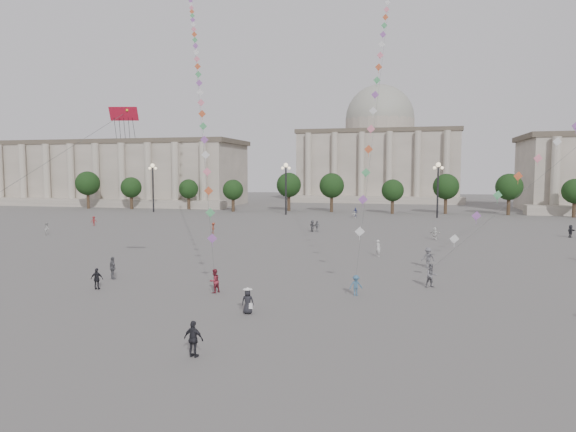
# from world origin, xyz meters

# --- Properties ---
(ground) EXTENTS (360.00, 360.00, 0.00)m
(ground) POSITION_xyz_m (0.00, 0.00, 0.00)
(ground) COLOR #5E5B59
(ground) RESTS_ON ground
(hall_west) EXTENTS (84.00, 26.22, 17.20)m
(hall_west) POSITION_xyz_m (-75.00, 93.89, 8.43)
(hall_west) COLOR gray
(hall_west) RESTS_ON ground
(hall_central) EXTENTS (48.30, 34.30, 35.50)m
(hall_central) POSITION_xyz_m (0.00, 129.22, 14.23)
(hall_central) COLOR gray
(hall_central) RESTS_ON ground
(tree_row) EXTENTS (137.12, 5.12, 8.00)m
(tree_row) POSITION_xyz_m (0.00, 78.00, 5.39)
(tree_row) COLOR #34261A
(tree_row) RESTS_ON ground
(lamp_post_far_west) EXTENTS (2.00, 0.90, 10.65)m
(lamp_post_far_west) POSITION_xyz_m (-45.00, 70.00, 7.35)
(lamp_post_far_west) COLOR #262628
(lamp_post_far_west) RESTS_ON ground
(lamp_post_mid_west) EXTENTS (2.00, 0.90, 10.65)m
(lamp_post_mid_west) POSITION_xyz_m (-15.00, 70.00, 7.35)
(lamp_post_mid_west) COLOR #262628
(lamp_post_mid_west) RESTS_ON ground
(lamp_post_mid_east) EXTENTS (2.00, 0.90, 10.65)m
(lamp_post_mid_east) POSITION_xyz_m (15.00, 70.00, 7.35)
(lamp_post_mid_east) COLOR #262628
(lamp_post_mid_east) RESTS_ON ground
(person_crowd_0) EXTENTS (1.17, 0.97, 1.87)m
(person_crowd_0) POSITION_xyz_m (-0.51, 68.00, 0.93)
(person_crowd_0) COLOR navy
(person_crowd_0) RESTS_ON ground
(person_crowd_1) EXTENTS (1.02, 1.05, 1.70)m
(person_crowd_1) POSITION_xyz_m (-39.82, 29.60, 0.85)
(person_crowd_1) COLOR beige
(person_crowd_1) RESTS_ON ground
(person_crowd_2) EXTENTS (1.09, 1.17, 1.58)m
(person_crowd_2) POSITION_xyz_m (-40.60, 41.75, 0.79)
(person_crowd_2) COLOR maroon
(person_crowd_2) RESTS_ON ground
(person_crowd_4) EXTENTS (1.35, 1.18, 1.48)m
(person_crowd_4) POSITION_xyz_m (-0.38, 65.25, 0.74)
(person_crowd_4) COLOR silver
(person_crowd_4) RESTS_ON ground
(person_crowd_6) EXTENTS (1.41, 1.08, 1.92)m
(person_crowd_6) POSITION_xyz_m (11.79, 16.34, 0.96)
(person_crowd_6) COLOR #5F5E63
(person_crowd_6) RESTS_ON ground
(person_crowd_7) EXTENTS (1.60, 1.00, 1.65)m
(person_crowd_7) POSITION_xyz_m (13.23, 37.01, 0.83)
(person_crowd_7) COLOR white
(person_crowd_7) RESTS_ON ground
(person_crowd_9) EXTENTS (1.48, 1.50, 1.73)m
(person_crowd_9) POSITION_xyz_m (31.19, 43.68, 0.86)
(person_crowd_9) COLOR black
(person_crowd_9) RESTS_ON ground
(person_crowd_10) EXTENTS (0.67, 0.77, 1.77)m
(person_crowd_10) POSITION_xyz_m (-29.03, 63.27, 0.89)
(person_crowd_10) COLOR #B3B2AE
(person_crowd_10) RESTS_ON ground
(person_crowd_12) EXTENTS (1.45, 1.55, 1.74)m
(person_crowd_12) POSITION_xyz_m (-4.03, 41.92, 0.87)
(person_crowd_12) COLOR #5F5E63
(person_crowd_12) RESTS_ON ground
(person_crowd_13) EXTENTS (0.75, 0.76, 1.77)m
(person_crowd_13) POSITION_xyz_m (6.87, 21.85, 0.88)
(person_crowd_13) COLOR silver
(person_crowd_13) RESTS_ON ground
(person_crowd_16) EXTENTS (1.01, 0.66, 1.60)m
(person_crowd_16) POSITION_xyz_m (-3.42, 42.34, 0.80)
(person_crowd_16) COLOR slate
(person_crowd_16) RESTS_ON ground
(person_crowd_17) EXTENTS (0.81, 1.13, 1.59)m
(person_crowd_17) POSITION_xyz_m (-17.50, 36.51, 0.79)
(person_crowd_17) COLOR brown
(person_crowd_17) RESTS_ON ground
(tourist_1) EXTENTS (1.10, 0.59, 1.78)m
(tourist_1) POSITION_xyz_m (0.16, -10.00, 0.89)
(tourist_1) COLOR #222227
(tourist_1) RESTS_ON ground
(tourist_3) EXTENTS (1.15, 1.03, 1.87)m
(tourist_3) POSITION_xyz_m (-13.79, 5.08, 0.94)
(tourist_3) COLOR #5E5E62
(tourist_3) RESTS_ON ground
(tourist_4) EXTENTS (1.00, 0.54, 1.63)m
(tourist_4) POSITION_xyz_m (-12.83, 1.45, 0.81)
(tourist_4) COLOR black
(tourist_4) RESTS_ON ground
(kite_flyer_0) EXTENTS (0.98, 1.07, 1.77)m
(kite_flyer_0) POSITION_xyz_m (-3.79, 2.56, 0.88)
(kite_flyer_0) COLOR maroon
(kite_flyer_0) RESTS_ON ground
(kite_flyer_1) EXTENTS (1.11, 0.89, 1.49)m
(kite_flyer_1) POSITION_xyz_m (6.43, 4.15, 0.75)
(kite_flyer_1) COLOR #385F7F
(kite_flyer_1) RESTS_ON ground
(kite_flyer_2) EXTENTS (1.07, 0.95, 1.83)m
(kite_flyer_2) POSITION_xyz_m (11.79, 8.15, 0.91)
(kite_flyer_2) COLOR slate
(kite_flyer_2) RESTS_ON ground
(hat_person) EXTENTS (0.84, 0.63, 1.69)m
(hat_person) POSITION_xyz_m (0.34, -2.20, 0.84)
(hat_person) COLOR black
(hat_person) RESTS_ON ground
(dragon_kite) EXTENTS (6.60, 7.37, 21.13)m
(dragon_kite) POSITION_xyz_m (-11.79, 3.71, 12.57)
(dragon_kite) COLOR #B3132B
(dragon_kite) RESTS_ON ground
(kite_train_west) EXTENTS (23.98, 48.89, 67.36)m
(kite_train_west) POSITION_xyz_m (-16.26, 28.68, 22.27)
(kite_train_west) COLOR #3F3F3F
(kite_train_west) RESTS_ON ground
(kite_train_mid) EXTENTS (0.78, 57.78, 75.41)m
(kite_train_mid) POSITION_xyz_m (6.44, 35.11, 26.95)
(kite_train_mid) COLOR #3F3F3F
(kite_train_mid) RESTS_ON ground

